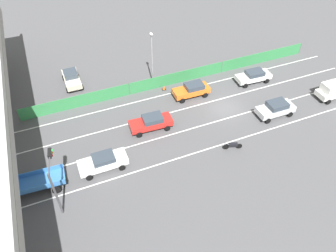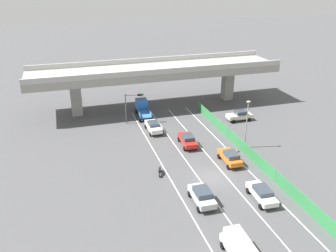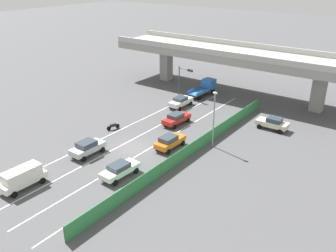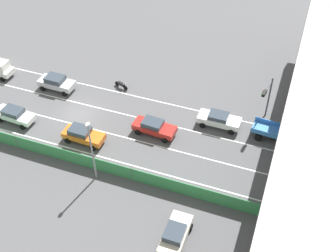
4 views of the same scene
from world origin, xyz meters
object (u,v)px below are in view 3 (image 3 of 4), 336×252
at_px(flatbed_truck_blue, 206,87).
at_px(traffic_cone, 198,143).
at_px(car_sedan_red, 176,118).
at_px(car_van_white, 22,177).
at_px(parked_sedan_cream, 273,123).
at_px(traffic_light, 184,76).
at_px(street_lamp, 214,114).
at_px(car_sedan_silver, 87,147).
at_px(motorcycle, 113,126).
at_px(car_taxi_orange, 170,141).
at_px(car_hatchback_white, 120,169).
at_px(car_sedan_white, 181,101).

bearing_deg(flatbed_truck_blue, traffic_cone, -61.71).
bearing_deg(car_sedan_red, car_van_white, -98.14).
height_order(parked_sedan_cream, traffic_light, traffic_light).
bearing_deg(flatbed_truck_blue, street_lamp, -56.74).
distance_m(car_sedan_silver, flatbed_truck_blue, 27.40).
height_order(flatbed_truck_blue, parked_sedan_cream, flatbed_truck_blue).
bearing_deg(traffic_cone, car_sedan_silver, -133.54).
relative_size(car_van_white, motorcycle, 2.49).
xyz_separation_m(car_sedan_red, traffic_light, (-5.90, 10.45, 2.73)).
bearing_deg(car_van_white, parked_sedan_cream, 62.74).
xyz_separation_m(car_taxi_orange, street_lamp, (3.99, 3.49, 3.37)).
bearing_deg(car_hatchback_white, car_sedan_silver, 167.87).
distance_m(car_hatchback_white, motorcycle, 12.55).
xyz_separation_m(flatbed_truck_blue, street_lamp, (11.01, -16.79, 2.99)).
height_order(car_sedan_red, car_sedan_white, car_sedan_red).
xyz_separation_m(car_sedan_red, motorcycle, (-5.97, -6.52, -0.46)).
bearing_deg(car_sedan_white, car_hatchback_white, -72.40).
height_order(car_sedan_silver, parked_sedan_cream, car_sedan_silver).
distance_m(car_sedan_silver, traffic_light, 24.37).
xyz_separation_m(car_sedan_silver, parked_sedan_cream, (14.79, 19.99, -0.02)).
xyz_separation_m(motorcycle, traffic_light, (0.08, 16.97, 3.19)).
bearing_deg(car_taxi_orange, motorcycle, -179.97).
bearing_deg(car_sedan_white, car_taxi_orange, -60.95).
bearing_deg(car_sedan_white, traffic_light, 119.46).
bearing_deg(car_sedan_silver, traffic_cone, 46.46).
xyz_separation_m(car_van_white, car_sedan_silver, (-0.04, 8.63, -0.25)).
height_order(street_lamp, traffic_cone, street_lamp).
relative_size(car_sedan_white, traffic_light, 0.89).
xyz_separation_m(flatbed_truck_blue, traffic_light, (-2.44, -3.32, 2.34)).
bearing_deg(parked_sedan_cream, flatbed_truck_blue, 153.74).
bearing_deg(parked_sedan_cream, car_van_white, -117.26).
bearing_deg(motorcycle, street_lamp, 14.50).
bearing_deg(motorcycle, car_sedan_red, 47.51).
relative_size(car_van_white, traffic_light, 0.92).
bearing_deg(motorcycle, car_hatchback_white, -42.67).
bearing_deg(car_taxi_orange, traffic_cone, 46.77).
relative_size(car_sedan_white, street_lamp, 0.65).
height_order(car_sedan_red, traffic_cone, car_sedan_red).
relative_size(traffic_light, street_lamp, 0.73).
height_order(car_sedan_red, car_sedan_silver, car_sedan_silver).
bearing_deg(parked_sedan_cream, motorcycle, -143.70).
bearing_deg(traffic_cone, car_sedan_white, 133.49).
bearing_deg(traffic_light, motorcycle, -90.26).
relative_size(car_sedan_red, traffic_light, 0.91).
xyz_separation_m(car_van_white, car_sedan_red, (3.19, 22.26, -0.29)).
bearing_deg(car_hatchback_white, flatbed_truck_blue, 103.11).
relative_size(car_sedan_white, motorcycle, 2.44).
bearing_deg(car_taxi_orange, car_sedan_white, 119.05).
height_order(car_van_white, traffic_light, traffic_light).
bearing_deg(street_lamp, car_sedan_red, 158.19).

